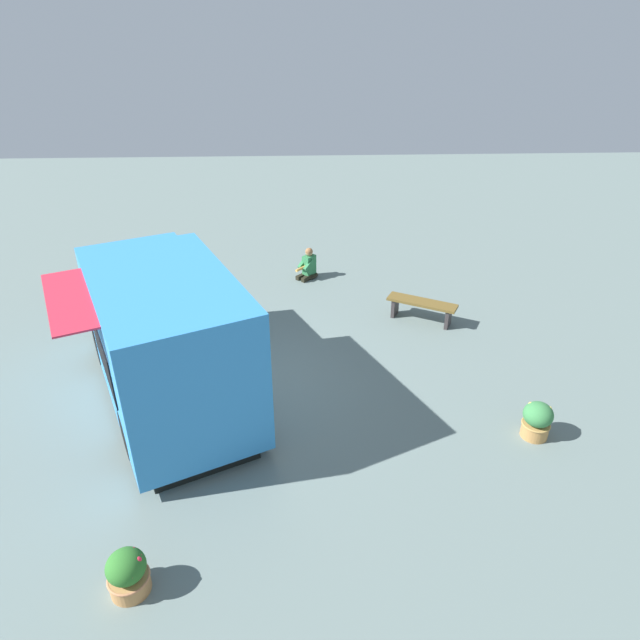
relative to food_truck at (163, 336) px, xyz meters
The scene contains 6 objects.
ground_plane 1.59m from the food_truck, 93.18° to the left, with size 40.00×40.00×0.00m, color slate.
food_truck is the anchor object (origin of this frame).
person_customer 5.88m from the food_truck, 152.40° to the left, with size 0.74×0.71×0.84m.
planter_flowering_near 4.16m from the food_truck, ahead, with size 0.52×0.52×0.63m.
planter_flowering_far 6.54m from the food_truck, 77.03° to the left, with size 0.49×0.49×0.65m.
plaza_bench 5.90m from the food_truck, 116.57° to the left, with size 1.11×1.58×0.50m.
Camera 1 is at (8.57, 1.42, 6.20)m, focal length 31.09 mm.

